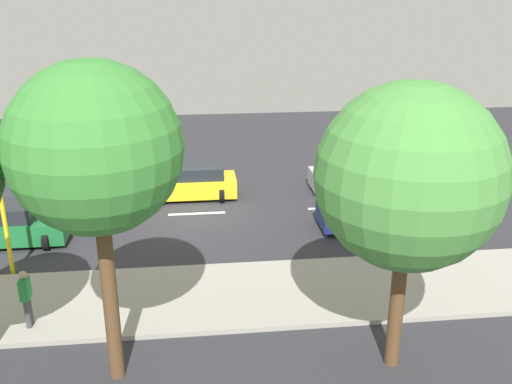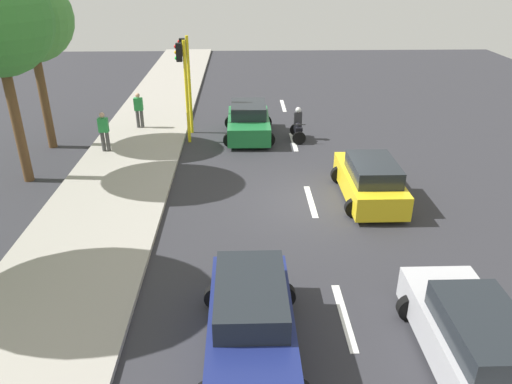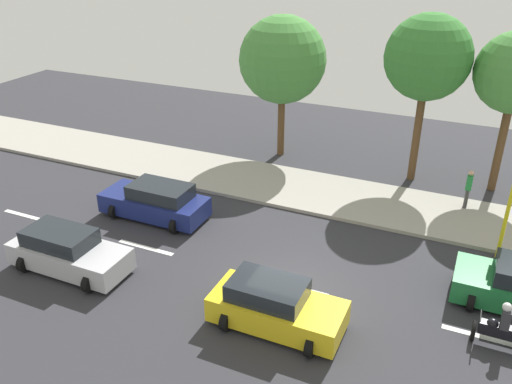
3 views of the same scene
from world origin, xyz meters
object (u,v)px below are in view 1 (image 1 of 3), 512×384
at_px(car_dark_blue, 373,211).
at_px(street_tree_north, 95,150).
at_px(motorcycle, 43,204).
at_px(street_tree_center, 409,177).
at_px(car_silver, 358,175).
at_px(car_green, 13,224).
at_px(car_yellow_cab, 193,183).
at_px(pedestrian_by_tree, 26,297).

relative_size(car_dark_blue, street_tree_north, 0.58).
xyz_separation_m(motorcycle, street_tree_center, (10.93, 11.11, 4.37)).
height_order(car_silver, street_tree_north, street_tree_north).
relative_size(car_green, car_dark_blue, 0.86).
distance_m(car_silver, car_dark_blue, 4.51).
bearing_deg(street_tree_center, street_tree_north, -92.40).
distance_m(car_green, car_dark_blue, 13.79).
bearing_deg(street_tree_center, car_yellow_cab, -158.88).
height_order(car_green, motorcycle, motorcycle).
height_order(car_green, car_yellow_cab, same).
bearing_deg(car_green, car_silver, 106.50).
distance_m(car_yellow_cab, street_tree_north, 13.60).
distance_m(motorcycle, street_tree_north, 12.54).
bearing_deg(car_dark_blue, street_tree_north, -47.76).
bearing_deg(car_yellow_cab, car_dark_blue, 59.11).
bearing_deg(car_yellow_cab, motorcycle, -73.57).
height_order(car_silver, car_yellow_cab, same).
xyz_separation_m(motorcycle, pedestrian_by_tree, (8.35, 1.56, 0.42)).
height_order(motorcycle, street_tree_north, street_tree_north).
height_order(car_silver, street_tree_center, street_tree_center).
relative_size(car_silver, street_tree_center, 0.60).
bearing_deg(car_silver, street_tree_north, -37.50).
distance_m(motorcycle, street_tree_center, 16.18).
xyz_separation_m(pedestrian_by_tree, street_tree_north, (2.28, 2.65, 4.73)).
bearing_deg(pedestrian_by_tree, street_tree_north, 49.23).
bearing_deg(street_tree_north, pedestrian_by_tree, -130.77).
height_order(pedestrian_by_tree, street_tree_north, street_tree_north).
xyz_separation_m(motorcycle, street_tree_north, (10.64, 4.21, 5.14)).
relative_size(car_yellow_cab, car_dark_blue, 0.91).
xyz_separation_m(car_silver, street_tree_center, (12.97, -2.83, 4.30)).
xyz_separation_m(car_silver, motorcycle, (2.04, -13.94, -0.07)).
distance_m(car_yellow_cab, street_tree_center, 14.33).
xyz_separation_m(car_yellow_cab, motorcycle, (1.82, -6.18, -0.07)).
xyz_separation_m(car_green, car_dark_blue, (0.17, 13.79, 0.00)).
bearing_deg(street_tree_north, car_green, -150.56).
bearing_deg(car_green, pedestrian_by_tree, 18.88).
height_order(car_silver, pedestrian_by_tree, pedestrian_by_tree).
height_order(car_yellow_cab, car_dark_blue, same).
bearing_deg(car_yellow_cab, pedestrian_by_tree, -24.41).
xyz_separation_m(car_green, car_yellow_cab, (-4.07, 6.71, -0.00)).
bearing_deg(car_green, motorcycle, 166.78).
height_order(car_yellow_cab, street_tree_north, street_tree_north).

